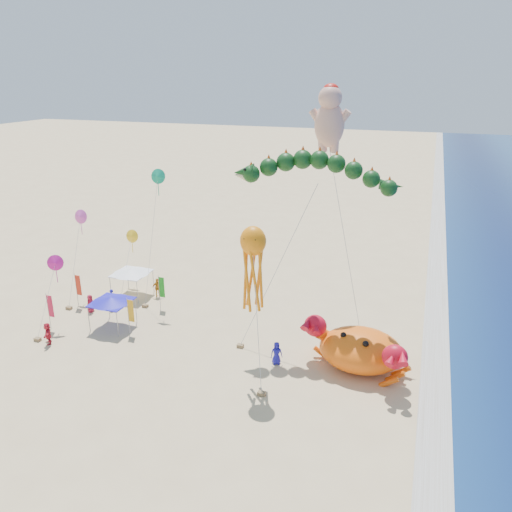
{
  "coord_description": "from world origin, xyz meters",
  "views": [
    {
      "loc": [
        9.96,
        -32.35,
        19.87
      ],
      "look_at": [
        -2.0,
        2.0,
        6.5
      ],
      "focal_mm": 35.0,
      "sensor_mm": 36.0,
      "label": 1
    }
  ],
  "objects_px": {
    "octopus_kite": "(253,262)",
    "crab_inflatable": "(360,349)",
    "canopy_blue": "(111,300)",
    "cherub_kite": "(330,117)",
    "dragon_kite": "(316,176)",
    "canopy_white": "(131,271)"
  },
  "relations": [
    {
      "from": "crab_inflatable",
      "to": "octopus_kite",
      "type": "xyz_separation_m",
      "value": [
        -6.88,
        -3.28,
        6.88
      ]
    },
    {
      "from": "dragon_kite",
      "to": "cherub_kite",
      "type": "relative_size",
      "value": 0.75
    },
    {
      "from": "canopy_blue",
      "to": "crab_inflatable",
      "type": "bearing_deg",
      "value": 1.35
    },
    {
      "from": "canopy_white",
      "to": "dragon_kite",
      "type": "bearing_deg",
      "value": -8.02
    },
    {
      "from": "octopus_kite",
      "to": "canopy_blue",
      "type": "height_order",
      "value": "octopus_kite"
    },
    {
      "from": "canopy_white",
      "to": "canopy_blue",
      "type": "bearing_deg",
      "value": -72.26
    },
    {
      "from": "dragon_kite",
      "to": "octopus_kite",
      "type": "xyz_separation_m",
      "value": [
        -2.51,
        -6.26,
        -4.61
      ]
    },
    {
      "from": "crab_inflatable",
      "to": "dragon_kite",
      "type": "bearing_deg",
      "value": 145.7
    },
    {
      "from": "dragon_kite",
      "to": "canopy_white",
      "type": "bearing_deg",
      "value": 171.98
    },
    {
      "from": "crab_inflatable",
      "to": "cherub_kite",
      "type": "xyz_separation_m",
      "value": [
        -4.48,
        7.56,
        15.19
      ]
    },
    {
      "from": "crab_inflatable",
      "to": "cherub_kite",
      "type": "bearing_deg",
      "value": 120.66
    },
    {
      "from": "canopy_blue",
      "to": "canopy_white",
      "type": "xyz_separation_m",
      "value": [
        -1.91,
        5.96,
        0.0
      ]
    },
    {
      "from": "octopus_kite",
      "to": "canopy_white",
      "type": "relative_size",
      "value": 3.19
    },
    {
      "from": "cherub_kite",
      "to": "octopus_kite",
      "type": "height_order",
      "value": "cherub_kite"
    },
    {
      "from": "cherub_kite",
      "to": "canopy_white",
      "type": "distance_m",
      "value": 22.79
    },
    {
      "from": "cherub_kite",
      "to": "octopus_kite",
      "type": "bearing_deg",
      "value": -102.47
    },
    {
      "from": "dragon_kite",
      "to": "octopus_kite",
      "type": "height_order",
      "value": "dragon_kite"
    },
    {
      "from": "crab_inflatable",
      "to": "cherub_kite",
      "type": "height_order",
      "value": "cherub_kite"
    },
    {
      "from": "octopus_kite",
      "to": "crab_inflatable",
      "type": "bearing_deg",
      "value": 25.47
    },
    {
      "from": "canopy_blue",
      "to": "octopus_kite",
      "type": "bearing_deg",
      "value": -11.88
    },
    {
      "from": "crab_inflatable",
      "to": "canopy_blue",
      "type": "bearing_deg",
      "value": -178.65
    },
    {
      "from": "cherub_kite",
      "to": "canopy_blue",
      "type": "bearing_deg",
      "value": -152.93
    }
  ]
}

